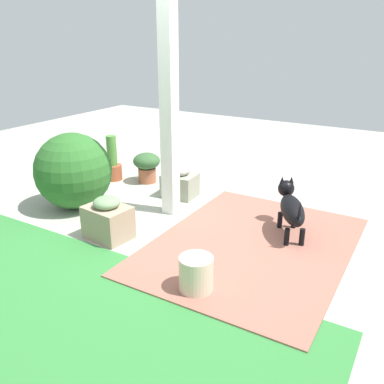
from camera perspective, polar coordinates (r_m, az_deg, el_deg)
The scene contains 10 objects.
ground_plane at distance 4.67m, azimuth -0.05°, elevation -3.98°, with size 12.00×12.00×0.00m, color #AAAC9D.
brick_path at distance 4.17m, azimuth 8.30°, elevation -7.25°, with size 1.80×2.40×0.02m, color #9D6251.
porch_pillar at distance 4.55m, azimuth -3.19°, elevation 11.48°, with size 0.16×0.16×2.44m, color white.
stone_planter_nearest at distance 5.30m, azimuth -1.69°, elevation 1.23°, with size 0.44×0.37×0.40m.
stone_planter_mid at distance 4.30m, azimuth -11.57°, elevation -3.74°, with size 0.49×0.39×0.45m.
round_shrub at distance 5.08m, azimuth -16.11°, elevation 2.80°, with size 0.91×0.91×0.91m, color #2A6226.
terracotta_pot_tall at distance 6.02m, azimuth -10.93°, elevation 3.79°, with size 0.25×0.25×0.65m.
terracotta_pot_broad at distance 5.84m, azimuth -6.29°, elevation 3.73°, with size 0.38×0.38×0.42m.
dog at distance 4.34m, azimuth 13.56°, elevation -2.08°, with size 0.52×0.75×0.54m.
ceramic_urn at distance 3.39m, azimuth 0.57°, elevation -11.33°, with size 0.28×0.28×0.31m, color beige.
Camera 1 is at (-2.16, 3.64, 1.96)m, focal length 38.52 mm.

